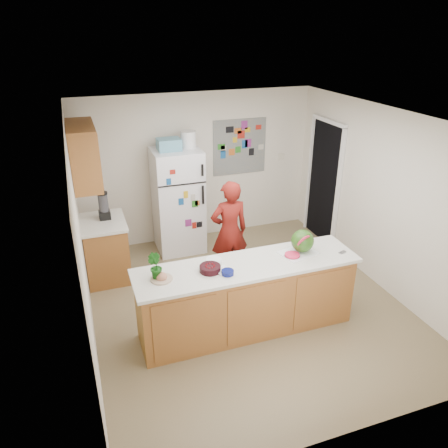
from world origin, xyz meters
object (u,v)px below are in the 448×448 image
object	(u,v)px
refrigerator	(178,201)
cherry_bowl	(210,269)
watermelon	(302,241)
person	(229,231)

from	to	relation	value
refrigerator	cherry_bowl	world-z (taller)	refrigerator
cherry_bowl	watermelon	bearing A→B (deg)	3.16
watermelon	cherry_bowl	distance (m)	1.21
refrigerator	watermelon	world-z (taller)	refrigerator
refrigerator	person	xyz separation A→B (m)	(0.46, -1.18, -0.09)
watermelon	refrigerator	bearing A→B (deg)	113.09
watermelon	cherry_bowl	world-z (taller)	watermelon
person	cherry_bowl	world-z (taller)	person
refrigerator	person	size ratio (longest dim) A/B	1.12
person	cherry_bowl	size ratio (longest dim) A/B	6.28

